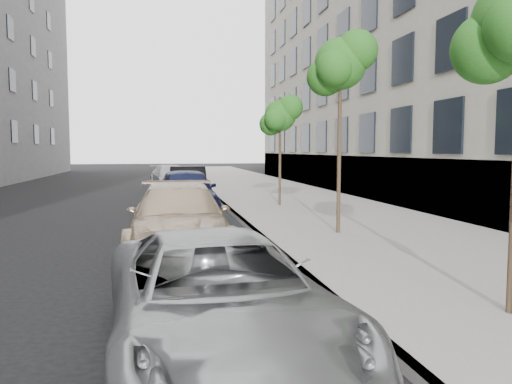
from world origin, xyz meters
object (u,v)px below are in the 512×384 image
object	(u,v)px
tree_mid	(341,64)
suv	(179,219)
sedan_rear	(170,177)
minivan	(217,299)
sedan_black	(188,183)
tree_far	(281,116)
sedan_blue	(186,191)

from	to	relation	value
tree_mid	suv	bearing A→B (deg)	-163.16
suv	sedan_rear	size ratio (longest dim) A/B	1.10
minivan	suv	bearing A→B (deg)	87.66
suv	sedan_rear	world-z (taller)	suv
suv	sedan_black	size ratio (longest dim) A/B	1.14
sedan_black	sedan_rear	size ratio (longest dim) A/B	0.96
tree_far	minivan	xyz separation A→B (m)	(-3.93, -13.43, -2.89)
sedan_black	sedan_rear	distance (m)	6.91
minivan	suv	distance (m)	5.68
tree_mid	sedan_blue	bearing A→B (deg)	124.46
suv	sedan_rear	xyz separation A→B (m)	(0.16, 18.82, -0.07)
tree_far	suv	bearing A→B (deg)	-118.16
minivan	suv	xyz separation A→B (m)	(-0.22, 5.67, 0.08)
tree_mid	suv	distance (m)	5.68
sedan_black	tree_far	bearing A→B (deg)	-49.45
sedan_black	sedan_rear	world-z (taller)	sedan_black
sedan_black	minivan	bearing A→B (deg)	-89.94
tree_far	sedan_blue	distance (m)	4.73
minivan	sedan_rear	bearing A→B (deg)	85.58
tree_mid	sedan_rear	world-z (taller)	tree_mid
tree_far	sedan_rear	world-z (taller)	tree_far
minivan	suv	world-z (taller)	suv
minivan	suv	size ratio (longest dim) A/B	0.93
tree_far	minivan	bearing A→B (deg)	-106.32
tree_mid	sedan_blue	xyz separation A→B (m)	(-3.67, 5.35, -3.61)
tree_far	sedan_blue	size ratio (longest dim) A/B	0.87
tree_far	suv	size ratio (longest dim) A/B	0.80
sedan_black	sedan_rear	xyz separation A→B (m)	(-0.66, 6.88, -0.07)
sedan_blue	sedan_black	size ratio (longest dim) A/B	1.05
tree_far	minivan	size ratio (longest dim) A/B	0.86
tree_far	suv	world-z (taller)	tree_far
tree_mid	sedan_black	distance (m)	11.77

